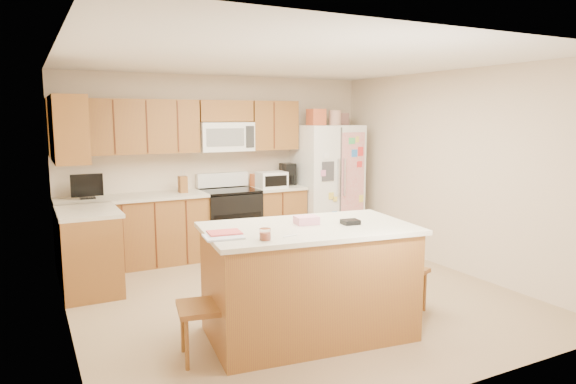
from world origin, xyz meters
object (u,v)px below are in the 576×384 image
island (308,280)px  windsor_chair_back (287,269)px  stove (229,221)px  refrigerator (327,183)px  windsor_chair_left (205,306)px  windsor_chair_right (403,270)px

island → windsor_chair_back: (0.09, 0.60, -0.07)m
island → stove: bearing=82.9°
refrigerator → windsor_chair_left: bearing=-135.4°
windsor_chair_back → windsor_chair_right: windsor_chair_right is taller
windsor_chair_back → windsor_chair_left: bearing=-149.6°
windsor_chair_left → windsor_chair_right: size_ratio=1.02×
refrigerator → island: (-1.93, -2.83, -0.42)m
windsor_chair_left → windsor_chair_back: size_ratio=1.02×
refrigerator → windsor_chair_back: bearing=-129.6°
island → windsor_chair_right: (1.10, 0.04, -0.07)m
refrigerator → windsor_chair_right: size_ratio=2.25×
island → windsor_chair_right: bearing=1.9°
stove → windsor_chair_back: (-0.27, -2.29, -0.05)m
windsor_chair_left → windsor_chair_back: (1.05, 0.62, -0.01)m
stove → windsor_chair_back: 2.31m
windsor_chair_left → island: bearing=1.1°
island → windsor_chair_left: 0.96m
stove → windsor_chair_left: (-1.32, -2.91, -0.04)m
windsor_chair_right → stove: bearing=104.6°
island → windsor_chair_back: bearing=81.4°
stove → refrigerator: 1.63m
stove → island: 2.91m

